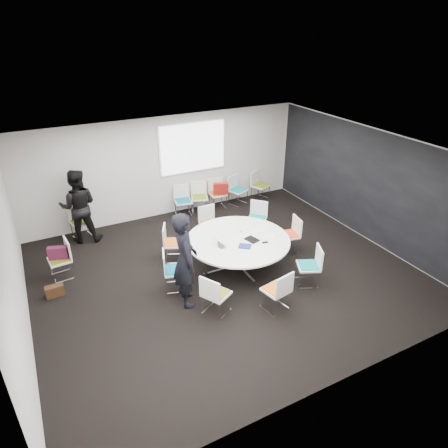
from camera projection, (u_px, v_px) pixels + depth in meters
name	position (u px, v px, depth m)	size (l,w,h in m)	color
room_shell	(228.00, 216.00, 8.34)	(8.08, 7.08, 2.88)	black
conference_table	(238.00, 246.00, 8.91)	(2.30, 2.30, 0.73)	silver
projection_screen	(193.00, 148.00, 11.15)	(1.90, 0.03, 1.35)	white
chair_ring_a	(288.00, 241.00, 9.67)	(0.52, 0.53, 0.88)	silver
chair_ring_b	(257.00, 225.00, 10.42)	(0.64, 0.64, 0.88)	silver
chair_ring_c	(210.00, 230.00, 10.18)	(0.48, 0.47, 0.88)	silver
chair_ring_d	(174.00, 249.00, 9.32)	(0.60, 0.60, 0.88)	silver
chair_ring_e	(175.00, 277.00, 8.33)	(0.56, 0.57, 0.88)	silver
chair_ring_f	(216.00, 301.00, 7.62)	(0.61, 0.62, 0.88)	silver
chair_ring_g	(276.00, 297.00, 7.73)	(0.54, 0.53, 0.88)	silver
chair_ring_h	(308.00, 273.00, 8.47)	(0.60, 0.61, 0.88)	silver
chair_back_a	(183.00, 207.00, 11.42)	(0.53, 0.52, 0.88)	silver
chair_back_b	(200.00, 203.00, 11.65)	(0.58, 0.57, 0.88)	silver
chair_back_c	(218.00, 199.00, 11.89)	(0.50, 0.49, 0.88)	silver
chair_back_d	(238.00, 195.00, 12.12)	(0.59, 0.59, 0.88)	silver
chair_back_e	(260.00, 191.00, 12.46)	(0.60, 0.60, 0.88)	silver
chair_spare_left	(62.00, 266.00, 8.69)	(0.49, 0.50, 0.88)	silver
chair_person_back	(82.00, 228.00, 10.28)	(0.55, 0.54, 0.88)	silver
person_main	(185.00, 260.00, 7.61)	(0.72, 0.47, 1.97)	black
person_back	(79.00, 206.00, 9.84)	(0.92, 0.72, 1.90)	black
laptop	(222.00, 244.00, 8.60)	(0.31, 0.20, 0.02)	#333338
laptop_lid	(215.00, 239.00, 8.57)	(0.30, 0.02, 0.22)	silver
notebook_black	(252.00, 240.00, 8.79)	(0.22, 0.30, 0.02)	black
tablet_folio	(245.00, 246.00, 8.53)	(0.26, 0.20, 0.03)	navy
papers_right	(259.00, 230.00, 9.18)	(0.30, 0.21, 0.00)	white
papers_front	(268.00, 236.00, 8.93)	(0.30, 0.21, 0.00)	white
cup	(241.00, 231.00, 9.07)	(0.08, 0.08, 0.09)	white
phone	(265.00, 242.00, 8.69)	(0.14, 0.07, 0.01)	black
maroon_bag	(58.00, 253.00, 8.53)	(0.40, 0.14, 0.28)	#4E142E
brown_bag	(55.00, 291.00, 8.16)	(0.36, 0.16, 0.24)	#362011
red_jacket	(221.00, 188.00, 11.52)	(0.44, 0.10, 0.35)	maroon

